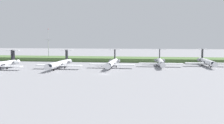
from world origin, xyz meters
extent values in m
plane|color=gray|center=(0.00, 30.00, 0.00)|extent=(500.00, 500.00, 0.00)
cube|color=#4C6B38|center=(0.00, 60.49, 1.23)|extent=(320.00, 20.00, 2.46)
cylinder|color=white|center=(-51.52, 7.67, 2.45)|extent=(2.70, 24.00, 2.70)
cone|color=white|center=(-51.52, 21.67, 2.45)|extent=(2.30, 4.00, 2.29)
cylinder|color=black|center=(-51.52, 7.67, 2.30)|extent=(2.76, 3.60, 2.76)
cube|color=white|center=(-45.62, 6.67, 1.84)|extent=(11.00, 3.20, 0.36)
cube|color=black|center=(-51.52, 18.67, 6.40)|extent=(0.36, 3.20, 5.20)
cube|color=white|center=(-51.52, 18.97, 8.80)|extent=(6.80, 1.80, 0.24)
cylinder|color=gray|center=(-53.77, 16.87, 2.65)|extent=(1.50, 3.40, 1.50)
cylinder|color=gray|center=(-49.27, 16.87, 2.65)|extent=(1.50, 3.40, 1.50)
cylinder|color=black|center=(-53.42, 10.07, 0.45)|extent=(0.35, 0.90, 0.90)
cylinder|color=black|center=(-49.62, 10.07, 0.45)|extent=(0.35, 0.90, 0.90)
cylinder|color=white|center=(-24.90, 14.70, 2.45)|extent=(2.70, 24.00, 2.70)
cone|color=white|center=(-24.90, 1.20, 2.45)|extent=(2.70, 3.00, 2.70)
cone|color=white|center=(-24.90, 28.70, 2.45)|extent=(2.30, 4.00, 2.29)
cube|color=black|center=(-24.90, 3.10, 2.92)|extent=(2.02, 1.80, 0.90)
cylinder|color=black|center=(-24.90, 14.70, 2.30)|extent=(2.76, 3.60, 2.76)
cube|color=white|center=(-30.80, 13.70, 1.84)|extent=(11.00, 3.20, 0.36)
cube|color=white|center=(-18.99, 13.70, 1.84)|extent=(11.00, 3.20, 0.36)
cube|color=black|center=(-24.90, 25.70, 6.40)|extent=(0.36, 3.20, 5.20)
cube|color=white|center=(-24.90, 26.00, 8.80)|extent=(6.80, 1.80, 0.24)
cylinder|color=gray|center=(-27.15, 23.90, 2.65)|extent=(1.50, 3.40, 1.50)
cylinder|color=gray|center=(-22.65, 23.90, 2.65)|extent=(1.50, 3.40, 1.50)
cylinder|color=gray|center=(-24.90, 7.26, 1.00)|extent=(0.20, 0.20, 0.65)
cylinder|color=black|center=(-24.90, 7.26, 0.45)|extent=(0.30, 0.90, 0.90)
cylinder|color=black|center=(-26.80, 17.10, 0.45)|extent=(0.35, 0.90, 0.90)
cylinder|color=black|center=(-23.00, 17.10, 0.45)|extent=(0.35, 0.90, 0.90)
cylinder|color=white|center=(0.05, 22.21, 2.45)|extent=(2.70, 24.00, 2.70)
cone|color=white|center=(0.05, 8.71, 2.45)|extent=(2.70, 3.00, 2.70)
cone|color=white|center=(0.05, 36.21, 2.45)|extent=(2.29, 4.00, 2.29)
cube|color=black|center=(0.05, 10.61, 2.92)|extent=(2.03, 1.80, 0.90)
cylinder|color=black|center=(0.05, 22.21, 2.30)|extent=(2.76, 3.60, 2.76)
cube|color=white|center=(-5.85, 21.21, 1.84)|extent=(11.00, 3.20, 0.36)
cube|color=white|center=(5.96, 21.21, 1.84)|extent=(11.00, 3.20, 0.36)
cube|color=black|center=(0.05, 33.21, 6.40)|extent=(0.36, 3.20, 5.20)
cube|color=white|center=(0.05, 33.51, 8.80)|extent=(6.80, 1.80, 0.24)
cylinder|color=gray|center=(-2.20, 31.41, 2.65)|extent=(1.50, 3.40, 1.50)
cylinder|color=gray|center=(2.30, 31.41, 2.65)|extent=(1.50, 3.40, 1.50)
cylinder|color=gray|center=(0.05, 14.77, 1.00)|extent=(0.20, 0.20, 0.65)
cylinder|color=black|center=(0.05, 14.77, 0.45)|extent=(0.30, 0.90, 0.90)
cylinder|color=black|center=(-1.85, 24.61, 0.45)|extent=(0.35, 0.90, 0.90)
cylinder|color=black|center=(1.95, 24.61, 0.45)|extent=(0.35, 0.90, 0.90)
cylinder|color=white|center=(24.75, 31.13, 2.45)|extent=(2.70, 24.00, 2.70)
cone|color=white|center=(24.75, 17.63, 2.45)|extent=(2.70, 3.00, 2.70)
cone|color=white|center=(24.75, 45.13, 2.45)|extent=(2.30, 4.00, 2.29)
cube|color=black|center=(24.75, 19.53, 2.92)|extent=(2.02, 1.80, 0.90)
cylinder|color=black|center=(24.75, 31.13, 2.30)|extent=(2.76, 3.60, 2.76)
cube|color=white|center=(18.85, 30.13, 1.84)|extent=(11.00, 3.20, 0.36)
cube|color=white|center=(30.66, 30.13, 1.84)|extent=(11.00, 3.20, 0.36)
cube|color=black|center=(24.75, 42.13, 6.40)|extent=(0.36, 3.20, 5.20)
cube|color=white|center=(24.75, 42.43, 8.80)|extent=(6.80, 1.80, 0.24)
cylinder|color=gray|center=(22.50, 40.33, 2.65)|extent=(1.50, 3.40, 1.50)
cylinder|color=gray|center=(27.00, 40.33, 2.65)|extent=(1.50, 3.40, 1.50)
cylinder|color=gray|center=(24.75, 23.69, 1.00)|extent=(0.20, 0.20, 0.65)
cylinder|color=black|center=(24.75, 23.69, 0.45)|extent=(0.30, 0.90, 0.90)
cylinder|color=black|center=(22.85, 33.53, 0.45)|extent=(0.35, 0.90, 0.90)
cylinder|color=black|center=(26.65, 33.53, 0.45)|extent=(0.35, 0.90, 0.90)
cylinder|color=white|center=(49.37, 36.11, 2.45)|extent=(2.70, 24.00, 2.70)
cone|color=white|center=(49.37, 22.61, 2.45)|extent=(2.70, 3.00, 2.70)
cone|color=white|center=(49.37, 50.11, 2.45)|extent=(2.30, 4.00, 2.29)
cube|color=black|center=(49.37, 24.51, 2.92)|extent=(2.03, 1.80, 0.90)
cylinder|color=black|center=(49.37, 36.11, 2.30)|extent=(2.76, 3.60, 2.76)
cube|color=white|center=(43.47, 35.11, 1.84)|extent=(11.00, 3.20, 0.36)
cube|color=white|center=(55.28, 35.11, 1.84)|extent=(11.00, 3.20, 0.36)
cube|color=black|center=(49.37, 47.11, 6.40)|extent=(0.36, 3.20, 5.20)
cube|color=white|center=(49.37, 47.41, 8.80)|extent=(6.80, 1.80, 0.24)
cylinder|color=gray|center=(47.12, 45.31, 2.65)|extent=(1.50, 3.40, 1.50)
cylinder|color=gray|center=(51.62, 45.31, 2.65)|extent=(1.50, 3.40, 1.50)
cylinder|color=gray|center=(49.37, 28.67, 1.00)|extent=(0.20, 0.20, 0.65)
cylinder|color=black|center=(49.37, 28.67, 0.45)|extent=(0.30, 0.90, 0.90)
cylinder|color=black|center=(47.47, 38.51, 0.45)|extent=(0.35, 0.90, 0.90)
cylinder|color=black|center=(51.27, 38.51, 0.45)|extent=(0.35, 0.90, 0.90)
cylinder|color=#B2B2B7|center=(-50.79, 62.45, 6.94)|extent=(0.50, 0.50, 13.88)
cylinder|color=#B2B2B7|center=(-50.79, 62.45, 17.62)|extent=(0.28, 0.28, 7.47)
cube|color=#B2B2B7|center=(-50.79, 62.45, 14.28)|extent=(4.40, 0.20, 0.20)
sphere|color=red|center=(-50.79, 62.45, 21.61)|extent=(0.50, 0.50, 0.50)
camera|label=1|loc=(16.38, -93.86, 14.11)|focal=37.45mm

